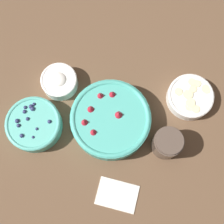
{
  "coord_description": "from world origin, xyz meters",
  "views": [
    {
      "loc": [
        -0.12,
        0.2,
        1.04
      ],
      "look_at": [
        0.01,
        -0.04,
        0.04
      ],
      "focal_mm": 50.0,
      "sensor_mm": 36.0,
      "label": 1
    }
  ],
  "objects": [
    {
      "name": "bowl_blueberries",
      "position": [
        0.22,
        0.11,
        0.03
      ],
      "size": [
        0.18,
        0.18,
        0.06
      ],
      "color": "#56B7A8",
      "rests_on": "ground_plane"
    },
    {
      "name": "ground_plane",
      "position": [
        0.0,
        0.0,
        0.0
      ],
      "size": [
        4.0,
        4.0,
        0.0
      ],
      "primitive_type": "plane",
      "color": "brown"
    },
    {
      "name": "bowl_cream",
      "position": [
        0.22,
        -0.06,
        0.03
      ],
      "size": [
        0.12,
        0.12,
        0.06
      ],
      "color": "white",
      "rests_on": "ground_plane"
    },
    {
      "name": "jar_chocolate",
      "position": [
        -0.2,
        -0.03,
        0.04
      ],
      "size": [
        0.1,
        0.1,
        0.1
      ],
      "color": "#4C3D33",
      "rests_on": "ground_plane"
    },
    {
      "name": "bowl_bananas",
      "position": [
        -0.2,
        -0.22,
        0.03
      ],
      "size": [
        0.16,
        0.16,
        0.05
      ],
      "color": "white",
      "rests_on": "ground_plane"
    },
    {
      "name": "napkin",
      "position": [
        -0.13,
        0.19,
        0.0
      ],
      "size": [
        0.15,
        0.12,
        0.01
      ],
      "color": "silver",
      "rests_on": "ground_plane"
    },
    {
      "name": "bowl_strawberries",
      "position": [
        -0.0,
        -0.02,
        0.04
      ],
      "size": [
        0.26,
        0.26,
        0.09
      ],
      "color": "#47AD9E",
      "rests_on": "ground_plane"
    }
  ]
}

